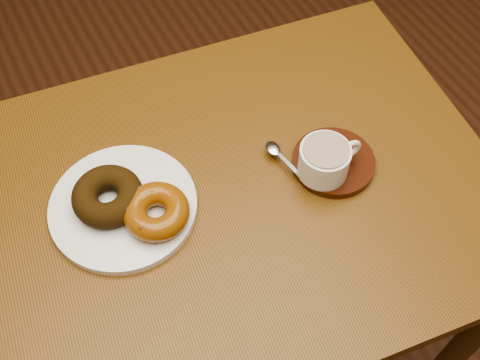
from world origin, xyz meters
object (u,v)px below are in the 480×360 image
donut_plate (123,207)px  coffee_cup (325,160)px  cafe_table (230,231)px  saucer (333,162)px

donut_plate → coffee_cup: coffee_cup is taller
coffee_cup → cafe_table: bearing=166.4°
donut_plate → cafe_table: bearing=-16.6°
saucer → coffee_cup: coffee_cup is taller
cafe_table → saucer: bearing=-4.0°
coffee_cup → donut_plate: bearing=166.0°
cafe_table → saucer: (0.18, -0.03, 0.14)m
saucer → coffee_cup: bearing=-160.8°
donut_plate → saucer: (0.34, -0.08, 0.00)m
cafe_table → donut_plate: size_ratio=4.07×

